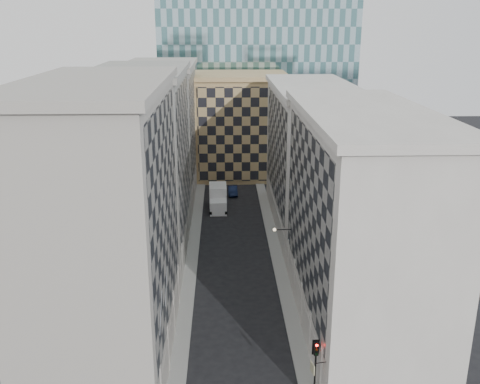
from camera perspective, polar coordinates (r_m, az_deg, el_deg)
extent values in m
cube|color=gray|center=(66.07, -5.16, -7.12)|extent=(1.50, 100.00, 0.15)
cube|color=gray|center=(66.29, 4.01, -7.00)|extent=(1.50, 100.00, 0.15)
cube|color=#A29B92|center=(45.01, -14.18, -4.07)|extent=(10.00, 22.00, 23.00)
cube|color=gray|center=(43.69, -8.06, -2.25)|extent=(0.25, 19.36, 18.00)
cube|color=#A29B92|center=(48.78, -7.56, -14.93)|extent=(0.45, 21.12, 3.20)
cube|color=#A29B92|center=(42.17, -15.41, 11.05)|extent=(10.80, 22.80, 0.70)
cylinder|color=#A29B92|center=(46.18, -8.11, -16.14)|extent=(0.90, 0.90, 4.40)
cylinder|color=#A29B92|center=(50.81, -7.47, -12.68)|extent=(0.90, 0.90, 4.40)
cylinder|color=#A29B92|center=(55.60, -6.95, -9.81)|extent=(0.90, 0.90, 4.40)
cube|color=gray|center=(65.74, -10.30, 2.68)|extent=(10.00, 22.00, 22.00)
cube|color=gray|center=(64.83, -6.09, 4.03)|extent=(0.25, 19.36, 17.00)
cube|color=gray|center=(68.25, -5.86, -4.90)|extent=(0.45, 21.12, 3.20)
cube|color=gray|center=(63.78, -10.87, 12.57)|extent=(10.80, 22.80, 0.70)
cylinder|color=gray|center=(60.50, -6.52, -7.39)|extent=(0.90, 0.90, 4.40)
cylinder|color=gray|center=(65.51, -6.16, -5.34)|extent=(0.90, 0.90, 4.40)
cylinder|color=gray|center=(70.58, -5.86, -3.58)|extent=(0.90, 0.90, 4.40)
cylinder|color=gray|center=(75.72, -5.59, -2.06)|extent=(0.90, 0.90, 4.40)
cube|color=#A29B92|center=(87.10, -8.29, 6.16)|extent=(10.00, 22.00, 21.00)
cube|color=gray|center=(86.41, -5.09, 7.19)|extent=(0.25, 19.36, 16.00)
cube|color=#A29B92|center=(88.91, -4.96, 0.59)|extent=(0.45, 21.12, 3.20)
cube|color=#A29B92|center=(85.60, -8.62, 13.28)|extent=(10.80, 22.80, 0.70)
cylinder|color=#A29B92|center=(80.90, -5.36, -0.74)|extent=(0.90, 0.90, 4.40)
cylinder|color=#A29B92|center=(86.12, -5.16, 0.43)|extent=(0.90, 0.90, 4.40)
cylinder|color=#A29B92|center=(91.38, -4.98, 1.46)|extent=(0.90, 0.90, 4.40)
cylinder|color=#A29B92|center=(96.66, -4.82, 2.38)|extent=(0.90, 0.90, 4.40)
cube|color=#BDB6AD|center=(49.80, 12.61, -3.65)|extent=(10.00, 26.00, 20.00)
cube|color=gray|center=(48.29, 7.11, -2.13)|extent=(0.25, 22.88, 15.00)
cube|color=#BDB6AD|center=(52.50, 6.78, -12.33)|extent=(0.45, 24.96, 3.20)
cube|color=#BDB6AD|center=(47.09, 13.46, 8.16)|extent=(10.80, 26.80, 0.70)
cylinder|color=#BDB6AD|center=(43.63, 9.12, -18.48)|extent=(0.90, 0.90, 4.40)
cylinder|color=#BDB6AD|center=(47.83, 7.93, -14.82)|extent=(0.90, 0.90, 4.40)
cylinder|color=#BDB6AD|center=(52.22, 6.97, -11.76)|extent=(0.90, 0.90, 4.40)
cylinder|color=#BDB6AD|center=(56.74, 6.18, -9.17)|extent=(0.90, 0.90, 4.40)
cylinder|color=#BDB6AD|center=(61.37, 5.51, -6.97)|extent=(0.90, 0.90, 4.40)
cube|color=#BDB6AD|center=(75.14, 7.62, 3.53)|extent=(10.00, 28.00, 19.00)
cube|color=gray|center=(74.14, 3.93, 4.65)|extent=(0.25, 24.64, 14.00)
cube|color=#BDB6AD|center=(76.84, 3.84, -2.19)|extent=(0.45, 26.88, 3.20)
cube|color=#BDB6AD|center=(73.36, 7.93, 11.01)|extent=(10.80, 28.80, 0.70)
cube|color=tan|center=(99.67, 0.04, 6.93)|extent=(16.00, 14.00, 18.00)
cube|color=tan|center=(92.71, 0.19, 6.10)|extent=(15.20, 0.25, 16.50)
cube|color=tan|center=(98.32, 0.04, 12.32)|extent=(16.80, 14.80, 0.80)
cube|color=#2E2924|center=(112.67, -1.24, 10.77)|extent=(6.00, 6.00, 28.00)
cube|color=#2E2924|center=(111.81, -1.30, 18.27)|extent=(7.00, 7.00, 1.40)
cylinder|color=gray|center=(39.48, -8.46, -12.61)|extent=(0.10, 2.33, 2.33)
cylinder|color=gray|center=(42.95, -7.88, -9.91)|extent=(0.10, 2.33, 2.33)
cylinder|color=black|center=(58.37, 4.58, -4.02)|extent=(1.80, 0.08, 0.08)
sphere|color=#FFE5B2|center=(58.28, 3.70, -4.03)|extent=(0.36, 0.36, 0.36)
cylinder|color=black|center=(44.10, 8.00, -18.60)|extent=(0.15, 0.15, 3.32)
cube|color=black|center=(42.82, 8.13, -16.19)|extent=(0.36, 0.30, 1.14)
cube|color=black|center=(42.97, 8.08, -16.06)|extent=(0.57, 0.05, 1.30)
sphere|color=#FF0C07|center=(42.47, 8.20, -15.89)|extent=(0.21, 0.21, 0.21)
sphere|color=#331E05|center=(42.68, 8.17, -16.32)|extent=(0.21, 0.21, 0.21)
sphere|color=black|center=(42.90, 8.15, -16.74)|extent=(0.21, 0.21, 0.21)
cube|color=white|center=(80.71, -2.34, -1.59)|extent=(2.57, 2.80, 2.06)
cube|color=white|center=(83.29, -2.37, -0.43)|extent=(2.71, 4.18, 3.56)
cylinder|color=black|center=(80.02, -3.14, -2.17)|extent=(0.36, 1.04, 1.03)
cylinder|color=black|center=(80.04, -1.50, -2.15)|extent=(0.36, 1.04, 1.03)
cylinder|color=black|center=(85.00, -3.14, -0.96)|extent=(0.36, 1.04, 1.03)
cylinder|color=black|center=(85.02, -1.60, -0.93)|extent=(0.36, 1.04, 1.03)
imported|color=#0E1834|center=(89.39, -0.78, 0.16)|extent=(1.59, 4.39, 1.44)
cylinder|color=black|center=(41.03, 8.62, -17.56)|extent=(0.89, 0.23, 0.06)
cube|color=tan|center=(41.20, 7.74, -18.12)|extent=(0.22, 0.78, 0.78)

